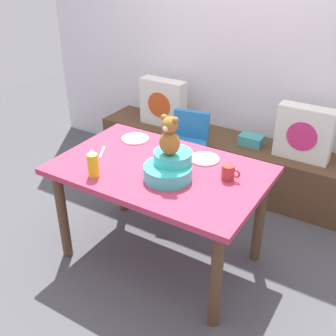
% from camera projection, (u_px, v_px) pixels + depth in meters
% --- Properties ---
extents(ground_plane, '(8.00, 8.00, 0.00)m').
position_uv_depth(ground_plane, '(161.00, 256.00, 3.03)').
color(ground_plane, '#4C4C51').
extents(back_wall, '(4.40, 0.10, 2.60)m').
position_uv_depth(back_wall, '(252.00, 38.00, 3.48)').
color(back_wall, silver).
rests_on(back_wall, ground_plane).
extents(window_bench, '(2.60, 0.44, 0.46)m').
position_uv_depth(window_bench, '(229.00, 163.00, 3.80)').
color(window_bench, brown).
rests_on(window_bench, ground_plane).
extents(pillow_floral_left, '(0.44, 0.15, 0.44)m').
position_uv_depth(pillow_floral_left, '(163.00, 103.00, 3.89)').
color(pillow_floral_left, white).
rests_on(pillow_floral_left, window_bench).
extents(pillow_floral_right, '(0.44, 0.15, 0.44)m').
position_uv_depth(pillow_floral_right, '(304.00, 133.00, 3.28)').
color(pillow_floral_right, white).
rests_on(pillow_floral_right, window_bench).
extents(book_stack, '(0.20, 0.14, 0.09)m').
position_uv_depth(book_stack, '(251.00, 140.00, 3.58)').
color(book_stack, teal).
rests_on(book_stack, window_bench).
extents(dining_table, '(1.36, 0.87, 0.74)m').
position_uv_depth(dining_table, '(160.00, 181.00, 2.72)').
color(dining_table, '#B73351').
rests_on(dining_table, ground_plane).
extents(highchair, '(0.38, 0.49, 0.79)m').
position_uv_depth(highchair, '(186.00, 147.00, 3.43)').
color(highchair, '#2672B2').
rests_on(highchair, ground_plane).
extents(infant_seat_teal, '(0.30, 0.33, 0.16)m').
position_uv_depth(infant_seat_teal, '(169.00, 167.00, 2.53)').
color(infant_seat_teal, '#39BDB8').
rests_on(infant_seat_teal, dining_table).
extents(teddy_bear, '(0.13, 0.12, 0.25)m').
position_uv_depth(teddy_bear, '(170.00, 137.00, 2.43)').
color(teddy_bear, '#9C6729').
rests_on(teddy_bear, infant_seat_teal).
extents(ketchup_bottle, '(0.07, 0.07, 0.18)m').
position_uv_depth(ketchup_bottle, '(93.00, 164.00, 2.54)').
color(ketchup_bottle, gold).
rests_on(ketchup_bottle, dining_table).
extents(coffee_mug, '(0.12, 0.08, 0.09)m').
position_uv_depth(coffee_mug, '(229.00, 172.00, 2.52)').
color(coffee_mug, '#9E332D').
rests_on(coffee_mug, dining_table).
extents(dinner_plate_near, '(0.20, 0.20, 0.01)m').
position_uv_depth(dinner_plate_near, '(135.00, 139.00, 3.04)').
color(dinner_plate_near, white).
rests_on(dinner_plate_near, dining_table).
extents(dinner_plate_far, '(0.20, 0.20, 0.01)m').
position_uv_depth(dinner_plate_far, '(204.00, 159.00, 2.77)').
color(dinner_plate_far, white).
rests_on(dinner_plate_far, dining_table).
extents(table_fork, '(0.10, 0.16, 0.01)m').
position_uv_depth(table_fork, '(102.00, 152.00, 2.86)').
color(table_fork, silver).
rests_on(table_fork, dining_table).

